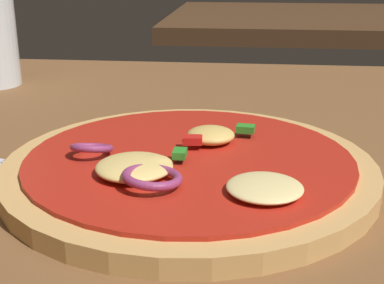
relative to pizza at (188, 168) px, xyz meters
The scene contains 3 objects.
dining_table 0.04m from the pizza, behind, with size 1.46×0.83×0.04m.
pizza is the anchor object (origin of this frame).
background_table 1.12m from the pizza, 81.26° to the left, with size 0.67×0.63×0.04m.
Camera 1 is at (0.07, -0.35, 0.19)m, focal length 50.50 mm.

